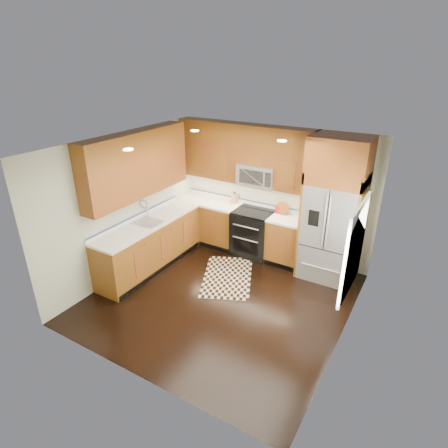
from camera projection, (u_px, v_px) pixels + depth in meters
The scene contains 16 objects.
ground at pixel (221, 298), 6.37m from camera, with size 4.00×4.00×0.00m, color black.
wall_back at pixel (273, 192), 7.39m from camera, with size 4.00×0.02×2.60m, color beige.
wall_left at pixel (126, 205), 6.76m from camera, with size 0.02×4.00×2.60m, color beige.
wall_right at pixel (351, 262), 4.90m from camera, with size 0.02×4.00×2.60m, color beige.
window at pixel (354, 249), 5.03m from camera, with size 0.04×1.10×1.30m.
base_cabinets at pixel (191, 237), 7.46m from camera, with size 2.85×3.00×0.90m.
countertop at pixel (200, 215), 7.29m from camera, with size 2.86×3.01×0.04m.
upper_cabinets at pixel (198, 158), 6.91m from camera, with size 2.85×3.00×1.15m.
range at pixel (253, 233), 7.60m from camera, with size 0.76×0.67×0.95m.
microwave at pixel (258, 175), 7.20m from camera, with size 0.76×0.40×0.42m.
refrigerator at pixel (333, 211), 6.50m from camera, with size 0.98×0.75×2.60m.
sink_faucet at pixel (147, 219), 6.94m from camera, with size 0.54×0.44×0.37m.
rug at pixel (227, 277), 6.96m from camera, with size 0.87×1.44×0.01m, color black.
knife_block at pixel (234, 198), 7.80m from camera, with size 0.12×0.15×0.25m.
utensil_crock at pixel (278, 208), 7.30m from camera, with size 0.12×0.12×0.32m.
cutting_board at pixel (282, 214), 7.27m from camera, with size 0.26×0.26×0.02m, color brown.
Camera 1 is at (2.73, -4.51, 3.79)m, focal length 30.00 mm.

